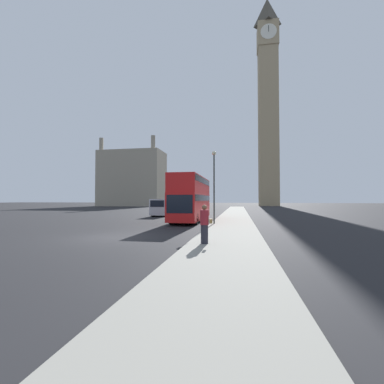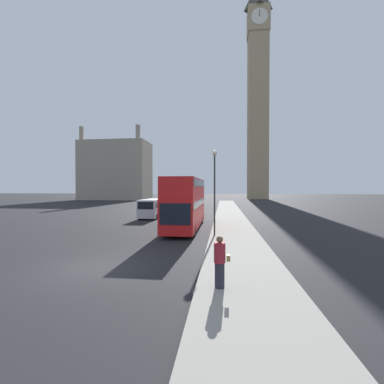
{
  "view_description": "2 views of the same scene",
  "coord_description": "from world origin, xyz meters",
  "views": [
    {
      "loc": [
        7.42,
        -13.77,
        2.2
      ],
      "look_at": [
        3.09,
        9.84,
        2.89
      ],
      "focal_mm": 24.0,
      "sensor_mm": 36.0,
      "label": 1
    },
    {
      "loc": [
        5.94,
        -10.83,
        3.61
      ],
      "look_at": [
        2.05,
        21.47,
        3.1
      ],
      "focal_mm": 24.0,
      "sensor_mm": 36.0,
      "label": 2
    }
  ],
  "objects": [
    {
      "name": "sidewalk_strip",
      "position": [
        6.84,
        0.0,
        0.07
      ],
      "size": [
        3.68,
        120.0,
        0.15
      ],
      "color": "gray",
      "rests_on": "ground_plane"
    },
    {
      "name": "street_lamp",
      "position": [
        5.34,
        8.01,
        4.17
      ],
      "size": [
        0.36,
        0.36,
        6.18
      ],
      "color": "#2D332D",
      "rests_on": "sidewalk_strip"
    },
    {
      "name": "red_double_decker_bus",
      "position": [
        2.7,
        11.62,
        2.47
      ],
      "size": [
        2.5,
        10.55,
        4.42
      ],
      "color": "red",
      "rests_on": "ground_plane"
    },
    {
      "name": "white_van",
      "position": [
        -2.56,
        19.44,
        1.21
      ],
      "size": [
        2.12,
        5.82,
        2.24
      ],
      "color": "silver",
      "rests_on": "ground_plane"
    },
    {
      "name": "ground_plane",
      "position": [
        0.0,
        0.0,
        0.0
      ],
      "size": [
        300.0,
        300.0,
        0.0
      ],
      "primitive_type": "plane",
      "color": "black"
    },
    {
      "name": "pedestrian",
      "position": [
        5.84,
        -1.92,
        1.05
      ],
      "size": [
        0.56,
        0.4,
        1.8
      ],
      "color": "#23232D",
      "rests_on": "sidewalk_strip"
    },
    {
      "name": "clock_tower",
      "position": [
        17.34,
        76.1,
        36.68
      ],
      "size": [
        6.83,
        7.0,
        71.66
      ],
      "color": "tan",
      "rests_on": "ground_plane"
    },
    {
      "name": "building_block_distant",
      "position": [
        -27.44,
        66.33,
        9.05
      ],
      "size": [
        20.54,
        10.96,
        21.99
      ],
      "color": "#9E937F",
      "rests_on": "ground_plane"
    }
  ]
}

